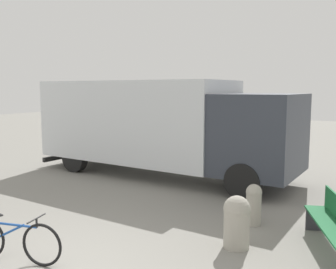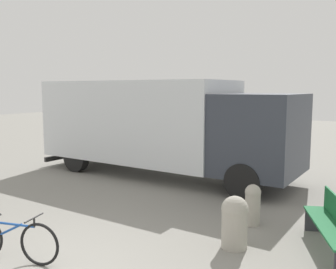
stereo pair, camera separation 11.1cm
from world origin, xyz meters
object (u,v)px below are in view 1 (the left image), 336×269
Objects in this scene: bicycle_middle at (13,240)px; bollard_far_bench at (254,203)px; park_bench at (336,223)px; delivery_truck at (159,123)px; bollard_near_bench at (237,220)px.

bollard_far_bench is (2.78, 3.36, 0.09)m from bicycle_middle.
park_bench is 1.23× the size of bicycle_middle.
park_bench is at bearing -29.22° from delivery_truck.
delivery_truck is at bearing 133.53° from bollard_near_bench.
bicycle_middle is (1.02, -6.22, -1.26)m from delivery_truck.
delivery_truck is 10.18× the size of bollard_far_bench.
bollard_far_bench is (3.79, -2.86, -1.17)m from delivery_truck.
bollard_far_bench is at bearing -33.31° from delivery_truck.
delivery_truck is 9.32× the size of bollard_near_bench.
bollard_far_bench is at bearing 92.44° from bollard_near_bench.
delivery_truck is at bearing 36.01° from park_bench.
bollard_near_bench is 1.09× the size of bollard_far_bench.
bollard_near_bench is (2.83, 2.18, 0.12)m from bicycle_middle.
delivery_truck reaches higher than bicycle_middle.
bollard_near_bench is at bearing 91.29° from park_bench.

